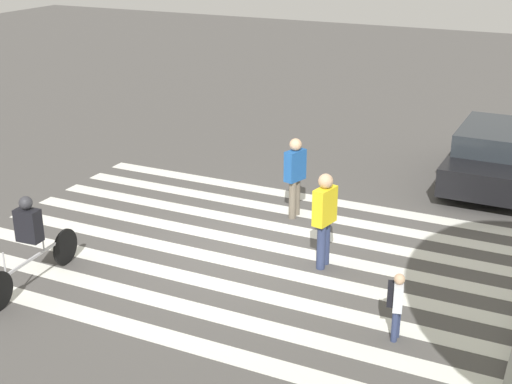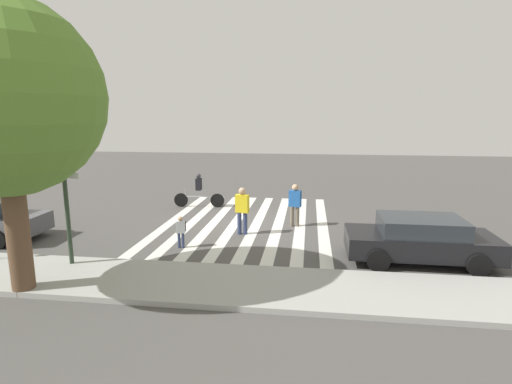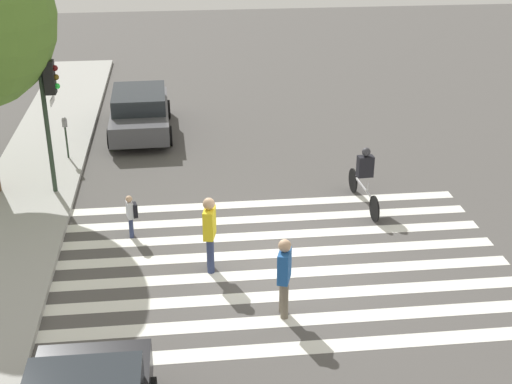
{
  "view_description": "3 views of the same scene",
  "coord_description": "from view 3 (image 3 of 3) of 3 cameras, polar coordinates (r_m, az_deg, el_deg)",
  "views": [
    {
      "loc": [
        10.62,
        5.46,
        5.78
      ],
      "look_at": [
        0.6,
        0.64,
        1.49
      ],
      "focal_mm": 50.0,
      "sensor_mm": 36.0,
      "label": 1
    },
    {
      "loc": [
        -2.49,
        15.54,
        4.28
      ],
      "look_at": [
        -0.32,
        -0.54,
        1.17
      ],
      "focal_mm": 28.0,
      "sensor_mm": 36.0,
      "label": 2
    },
    {
      "loc": [
        -13.56,
        2.12,
        8.11
      ],
      "look_at": [
        0.74,
        0.53,
        1.43
      ],
      "focal_mm": 50.0,
      "sensor_mm": 36.0,
      "label": 3
    }
  ],
  "objects": [
    {
      "name": "pedestrian_adult_yellow_jacket",
      "position": [
        13.75,
        2.27,
        -6.52
      ],
      "size": [
        0.51,
        0.34,
        1.68
      ],
      "rotation": [
        0.0,
        0.0,
        -0.31
      ],
      "color": "#6B6051",
      "rests_on": "ground_plane"
    },
    {
      "name": "traffic_light",
      "position": [
        18.83,
        -16.22,
        7.22
      ],
      "size": [
        0.6,
        0.5,
        3.86
      ],
      "color": "#283828",
      "rests_on": "ground_plane"
    },
    {
      "name": "ground_plane",
      "position": [
        15.94,
        2.18,
        -5.7
      ],
      "size": [
        60.0,
        60.0,
        0.0
      ],
      "primitive_type": "plane",
      "color": "#4C4947"
    },
    {
      "name": "car_parked_far_curb",
      "position": [
        23.65,
        -9.28,
        6.39
      ],
      "size": [
        4.33,
        2.06,
        1.41
      ],
      "rotation": [
        0.0,
        0.0,
        0.02
      ],
      "color": "#4C4C51",
      "rests_on": "ground_plane"
    },
    {
      "name": "pedestrian_child_with_backpack",
      "position": [
        15.23,
        -3.73,
        -3.06
      ],
      "size": [
        0.52,
        0.31,
        1.73
      ],
      "rotation": [
        0.0,
        0.0,
        -0.21
      ],
      "color": "navy",
      "rests_on": "ground_plane"
    },
    {
      "name": "pedestrian_adult_blue_shirt",
      "position": [
        16.98,
        -9.96,
        -1.66
      ],
      "size": [
        0.32,
        0.29,
        1.06
      ],
      "rotation": [
        0.0,
        0.0,
        0.25
      ],
      "color": "navy",
      "rests_on": "ground_plane"
    },
    {
      "name": "crosswalk_stripes",
      "position": [
        15.94,
        2.18,
        -5.68
      ],
      "size": [
        6.53,
        10.0,
        0.01
      ],
      "color": "silver",
      "rests_on": "ground_plane"
    },
    {
      "name": "cyclist_near_curb",
      "position": [
        18.35,
        8.68,
        1.35
      ],
      "size": [
        2.41,
        0.42,
        1.61
      ],
      "rotation": [
        0.0,
        0.0,
        0.07
      ],
      "color": "black",
      "rests_on": "ground_plane"
    },
    {
      "name": "parking_meter",
      "position": [
        21.57,
        -15.02,
        4.91
      ],
      "size": [
        0.15,
        0.15,
        1.4
      ],
      "color": "#283828",
      "rests_on": "ground_plane"
    }
  ]
}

